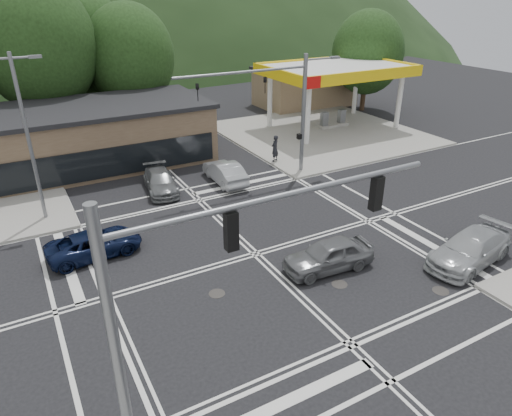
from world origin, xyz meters
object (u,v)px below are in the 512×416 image
car_blue_west (94,244)px  car_queue_a (225,172)px  pedestrian (275,148)px  car_grey_center (328,255)px  car_queue_b (197,129)px  car_northbound (160,181)px  car_silver_east (470,249)px

car_blue_west → car_queue_a: car_queue_a is taller
pedestrian → car_blue_west: bearing=-1.9°
car_grey_center → car_queue_b: 22.17m
car_blue_west → car_northbound: 7.98m
car_queue_a → car_queue_b: car_queue_b is taller
car_blue_west → pedestrian: size_ratio=2.29×
car_blue_west → pedestrian: pedestrian is taller
car_queue_a → pedestrian: bearing=-160.2°
car_blue_west → car_queue_a: 10.86m
car_grey_center → car_silver_east: 6.74m
car_grey_center → car_northbound: 13.01m
car_queue_b → car_blue_west: bearing=54.8°
car_blue_west → car_grey_center: (9.13, -6.44, 0.11)m
car_queue_b → pedestrian: 9.05m
car_queue_a → car_queue_b: (2.29, 10.29, 0.00)m
car_grey_center → pedestrian: size_ratio=2.20×
car_silver_east → pedestrian: pedestrian is taller
car_silver_east → car_queue_b: car_silver_east is taller
car_blue_west → car_silver_east: (15.28, -9.21, 0.12)m
car_blue_west → car_queue_b: size_ratio=1.05×
car_blue_west → car_silver_east: 17.85m
car_queue_b → car_northbound: (-6.50, -9.58, -0.08)m
car_silver_east → pedestrian: bearing=173.7°
car_queue_a → car_silver_east: bearing=113.2°
car_silver_east → car_northbound: (-10.01, 15.20, -0.09)m
car_northbound → pedestrian: 9.12m
car_grey_center → car_queue_a: (0.35, 11.72, -0.01)m
car_northbound → car_grey_center: bearing=-64.0°
car_silver_east → pedestrian: size_ratio=2.61×
car_blue_west → pedestrian: (14.34, 6.90, 0.50)m
car_grey_center → pedestrian: 14.33m
car_queue_b → pedestrian: size_ratio=2.18×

